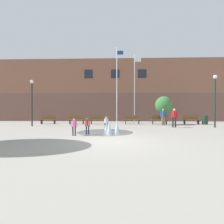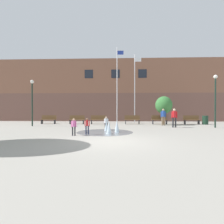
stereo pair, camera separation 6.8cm
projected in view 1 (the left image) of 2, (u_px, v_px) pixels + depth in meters
name	position (u px, v px, depth m)	size (l,w,h in m)	color
ground_plane	(110.00, 141.00, 8.19)	(100.00, 100.00, 0.00)	#9E998E
library_building	(116.00, 92.00, 25.78)	(36.00, 6.05, 8.24)	brown
splash_fountain	(109.00, 128.00, 11.52)	(3.73, 3.73, 0.81)	gray
park_bench_far_left	(48.00, 119.00, 18.58)	(1.60, 0.44, 0.91)	#28282D
park_bench_left_of_flagpoles	(77.00, 119.00, 18.30)	(1.60, 0.44, 0.91)	#28282D
park_bench_center	(98.00, 119.00, 18.32)	(1.60, 0.44, 0.91)	#28282D
park_bench_under_right_flagpole	(132.00, 119.00, 18.33)	(1.60, 0.44, 0.91)	#28282D
park_bench_near_trashcan	(159.00, 120.00, 18.10)	(1.60, 0.44, 0.91)	#28282D
park_bench_far_right	(191.00, 120.00, 17.98)	(1.60, 0.44, 0.91)	#28282D
child_with_pink_shirt	(87.00, 125.00, 10.45)	(0.31, 0.22, 0.99)	#1E233D
child_running	(106.00, 122.00, 12.77)	(0.31, 0.22, 0.99)	#28282D
adult_near_bench	(174.00, 116.00, 14.72)	(0.50, 0.36, 1.59)	#28282D
child_in_fountain	(74.00, 126.00, 9.95)	(0.31, 0.24, 0.99)	#28282D
teen_by_trashcan	(163.00, 116.00, 16.60)	(0.50, 0.38, 1.59)	#89755B
flagpole_left	(117.00, 83.00, 20.25)	(0.80, 0.10, 8.74)	silver
flagpole_right	(135.00, 86.00, 20.18)	(0.80, 0.10, 7.91)	silver
lamp_post_left_lane	(32.00, 96.00, 15.85)	(0.32, 0.32, 4.21)	#192D23
lamp_post_right_lane	(215.00, 94.00, 14.54)	(0.32, 0.32, 4.40)	#192D23
trash_can	(205.00, 120.00, 17.75)	(0.56, 0.56, 0.90)	#193323
street_tree_near_building	(164.00, 105.00, 17.46)	(1.65, 1.65, 2.84)	brown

